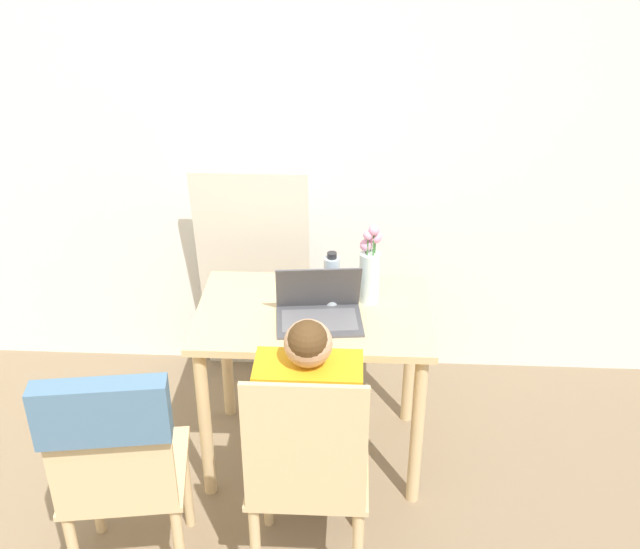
{
  "coord_description": "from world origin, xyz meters",
  "views": [
    {
      "loc": [
        0.42,
        -1.0,
        2.23
      ],
      "look_at": [
        0.29,
        1.46,
        0.9
      ],
      "focal_mm": 42.0,
      "sensor_mm": 36.0,
      "label": 1
    }
  ],
  "objects_px": {
    "chair_occupied": "(308,475)",
    "water_bottle": "(332,281)",
    "person_seated": "(310,414)",
    "chair_spare": "(114,452)",
    "flower_vase": "(370,269)",
    "laptop": "(319,307)"
  },
  "relations": [
    {
      "from": "person_seated",
      "to": "water_bottle",
      "type": "distance_m",
      "value": 0.61
    },
    {
      "from": "chair_spare",
      "to": "water_bottle",
      "type": "xyz_separation_m",
      "value": [
        0.65,
        0.79,
        0.19
      ]
    },
    {
      "from": "chair_occupied",
      "to": "water_bottle",
      "type": "distance_m",
      "value": 0.79
    },
    {
      "from": "person_seated",
      "to": "laptop",
      "type": "bearing_deg",
      "value": -90.71
    },
    {
      "from": "chair_occupied",
      "to": "laptop",
      "type": "relative_size",
      "value": 2.71
    },
    {
      "from": "chair_spare",
      "to": "laptop",
      "type": "height_order",
      "value": "chair_spare"
    },
    {
      "from": "chair_occupied",
      "to": "flower_vase",
      "type": "relative_size",
      "value": 2.78
    },
    {
      "from": "person_seated",
      "to": "flower_vase",
      "type": "distance_m",
      "value": 0.69
    },
    {
      "from": "laptop",
      "to": "water_bottle",
      "type": "relative_size",
      "value": 1.52
    },
    {
      "from": "flower_vase",
      "to": "chair_spare",
      "type": "bearing_deg",
      "value": -133.63
    },
    {
      "from": "person_seated",
      "to": "water_bottle",
      "type": "relative_size",
      "value": 4.55
    },
    {
      "from": "chair_occupied",
      "to": "chair_spare",
      "type": "distance_m",
      "value": 0.62
    },
    {
      "from": "laptop",
      "to": "person_seated",
      "type": "bearing_deg",
      "value": -96.91
    },
    {
      "from": "chair_spare",
      "to": "flower_vase",
      "type": "bearing_deg",
      "value": -142.31
    },
    {
      "from": "chair_occupied",
      "to": "person_seated",
      "type": "relative_size",
      "value": 0.9
    },
    {
      "from": "chair_occupied",
      "to": "chair_spare",
      "type": "xyz_separation_m",
      "value": [
        -0.6,
        -0.09,
        0.15
      ]
    },
    {
      "from": "flower_vase",
      "to": "water_bottle",
      "type": "height_order",
      "value": "flower_vase"
    },
    {
      "from": "flower_vase",
      "to": "water_bottle",
      "type": "distance_m",
      "value": 0.16
    },
    {
      "from": "chair_spare",
      "to": "chair_occupied",
      "type": "bearing_deg",
      "value": 179.96
    },
    {
      "from": "chair_spare",
      "to": "flower_vase",
      "type": "relative_size",
      "value": 2.81
    },
    {
      "from": "chair_spare",
      "to": "person_seated",
      "type": "xyz_separation_m",
      "value": [
        0.6,
        0.21,
        0.01
      ]
    },
    {
      "from": "chair_spare",
      "to": "flower_vase",
      "type": "distance_m",
      "value": 1.17
    }
  ]
}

